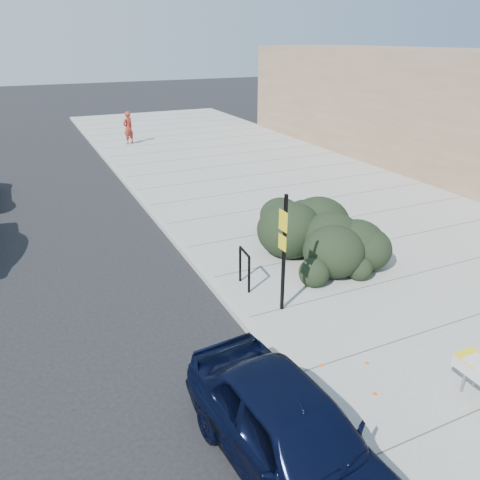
# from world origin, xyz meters

# --- Properties ---
(ground) EXTENTS (120.00, 120.00, 0.00)m
(ground) POSITION_xyz_m (0.00, 0.00, 0.00)
(ground) COLOR black
(ground) RESTS_ON ground
(sidewalk_near) EXTENTS (11.20, 50.00, 0.15)m
(sidewalk_near) POSITION_xyz_m (5.60, 5.00, 0.07)
(sidewalk_near) COLOR gray
(sidewalk_near) RESTS_ON ground
(curb_near) EXTENTS (0.22, 50.00, 0.17)m
(curb_near) POSITION_xyz_m (0.00, 5.00, 0.08)
(curb_near) COLOR #9E9E99
(curb_near) RESTS_ON ground
(bike_rack) EXTENTS (0.11, 0.65, 0.95)m
(bike_rack) POSITION_xyz_m (0.60, 1.26, 0.72)
(bike_rack) COLOR black
(bike_rack) RESTS_ON sidewalk_near
(sign_post) EXTENTS (0.09, 0.31, 2.65)m
(sign_post) POSITION_xyz_m (0.89, -0.00, 1.65)
(sign_post) COLOR black
(sign_post) RESTS_ON sidewalk_near
(hedge) EXTENTS (3.27, 4.74, 1.61)m
(hedge) POSITION_xyz_m (3.15, 2.50, 0.96)
(hedge) COLOR black
(hedge) RESTS_ON sidewalk_near
(sedan_navy) EXTENTS (2.02, 4.23, 1.39)m
(sedan_navy) POSITION_xyz_m (-1.01, -3.62, 0.70)
(sedan_navy) COLOR black
(sedan_navy) RESTS_ON ground
(pedestrian) EXTENTS (0.77, 0.69, 1.78)m
(pedestrian) POSITION_xyz_m (1.79, 18.68, 1.04)
(pedestrian) COLOR maroon
(pedestrian) RESTS_ON sidewalk_near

